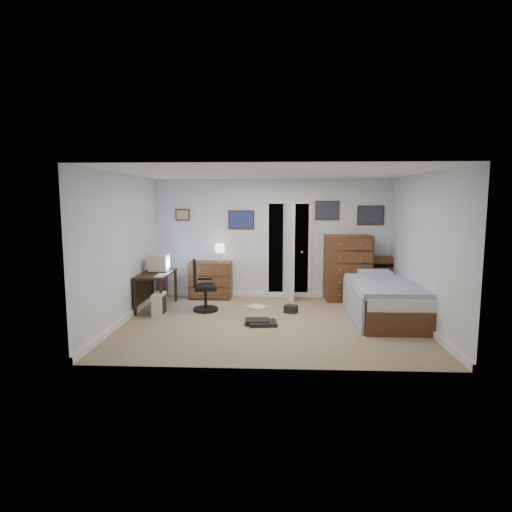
{
  "coord_description": "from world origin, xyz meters",
  "views": [
    {
      "loc": [
        0.09,
        -7.04,
        2.06
      ],
      "look_at": [
        -0.26,
        0.3,
        1.1
      ],
      "focal_mm": 30.0,
      "sensor_mm": 36.0,
      "label": 1
    }
  ],
  "objects": [
    {
      "name": "floor_clutter",
      "position": [
        -0.09,
        0.22,
        0.04
      ],
      "size": [
        1.01,
        1.49,
        0.14
      ],
      "rotation": [
        0.0,
        0.0,
        -0.28
      ],
      "color": "silver",
      "rests_on": "floor"
    },
    {
      "name": "office_chair",
      "position": [
        -1.28,
        0.72,
        0.37
      ],
      "size": [
        0.55,
        0.55,
        0.97
      ],
      "rotation": [
        0.0,
        0.0,
        0.21
      ],
      "color": "black",
      "rests_on": "floor"
    },
    {
      "name": "crt_monitor",
      "position": [
        -2.18,
        1.05,
        0.86
      ],
      "size": [
        0.36,
        0.33,
        0.33
      ],
      "rotation": [
        0.0,
        0.0,
        0.0
      ],
      "color": "beige",
      "rests_on": "computer_desk"
    },
    {
      "name": "doorway",
      "position": [
        0.35,
        2.27,
        1.0
      ],
      "size": [
        0.96,
        1.12,
        2.05
      ],
      "color": "black",
      "rests_on": "floor"
    },
    {
      "name": "floor",
      "position": [
        0.0,
        0.0,
        -0.01
      ],
      "size": [
        5.0,
        4.0,
        0.02
      ],
      "primitive_type": "cube",
      "color": "gray",
      "rests_on": "ground"
    },
    {
      "name": "media_stack",
      "position": [
        -2.32,
        1.87,
        0.37
      ],
      "size": [
        0.15,
        0.15,
        0.73
      ],
      "primitive_type": "cube",
      "rotation": [
        0.0,
        0.0,
        -0.01
      ],
      "color": "maroon",
      "rests_on": "floor"
    },
    {
      "name": "keyboard",
      "position": [
        -2.02,
        0.55,
        0.7
      ],
      "size": [
        0.14,
        0.37,
        0.02
      ],
      "primitive_type": "cube",
      "rotation": [
        0.0,
        0.0,
        0.0
      ],
      "color": "beige",
      "rests_on": "computer_desk"
    },
    {
      "name": "wall_posters",
      "position": [
        0.57,
        1.98,
        1.75
      ],
      "size": [
        4.38,
        0.04,
        0.6
      ],
      "color": "#331E11",
      "rests_on": "floor"
    },
    {
      "name": "table_lamp",
      "position": [
        -1.09,
        1.77,
        1.06
      ],
      "size": [
        0.2,
        0.2,
        0.38
      ],
      "rotation": [
        0.0,
        0.0,
        -0.03
      ],
      "color": "gold",
      "rests_on": "low_dresser"
    },
    {
      "name": "computer_desk",
      "position": [
        -2.28,
        0.9,
        0.53
      ],
      "size": [
        0.55,
        1.19,
        0.69
      ],
      "rotation": [
        0.0,
        0.0,
        0.0
      ],
      "color": "black",
      "rests_on": "floor"
    },
    {
      "name": "tall_dresser",
      "position": [
        1.57,
        1.75,
        0.68
      ],
      "size": [
        0.95,
        0.6,
        1.35
      ],
      "primitive_type": "cube",
      "rotation": [
        0.0,
        0.0,
        0.07
      ],
      "color": "#57321B",
      "rests_on": "floor"
    },
    {
      "name": "bed",
      "position": [
        1.98,
        0.39,
        0.34
      ],
      "size": [
        1.17,
        2.18,
        0.71
      ],
      "rotation": [
        0.0,
        0.0,
        -0.0
      ],
      "color": "#57321B",
      "rests_on": "floor"
    },
    {
      "name": "low_dresser",
      "position": [
        -1.29,
        1.77,
        0.39
      ],
      "size": [
        0.89,
        0.47,
        0.78
      ],
      "primitive_type": "cube",
      "rotation": [
        0.0,
        0.0,
        -0.03
      ],
      "color": "#57321B",
      "rests_on": "floor"
    },
    {
      "name": "pc_tower",
      "position": [
        -2.0,
        0.35,
        0.21
      ],
      "size": [
        0.19,
        0.38,
        0.41
      ],
      "rotation": [
        0.0,
        0.0,
        0.0
      ],
      "color": "beige",
      "rests_on": "floor"
    },
    {
      "name": "headboard_bookcase",
      "position": [
        2.48,
        1.86,
        0.48
      ],
      "size": [
        1.01,
        0.31,
        0.9
      ],
      "rotation": [
        0.0,
        0.0,
        0.06
      ],
      "color": "#57321B",
      "rests_on": "floor"
    }
  ]
}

